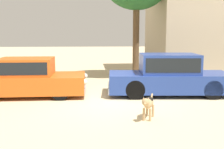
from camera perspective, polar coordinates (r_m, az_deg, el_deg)
ground_plane at (r=9.37m, az=-0.81°, el=-5.64°), size 80.00×80.00×0.00m
parked_sedan_nearest at (r=10.67m, az=-16.80°, el=-0.55°), size 4.28×1.81×1.38m
parked_sedan_second at (r=10.62m, az=11.57°, el=-0.07°), size 4.73×2.10×1.52m
stray_dog_spotted at (r=7.52m, az=7.39°, el=-5.75°), size 0.49×0.99×0.68m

